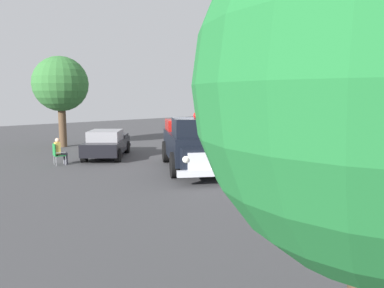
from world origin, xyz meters
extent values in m
plane|color=#424244|center=(0.00, 0.00, 0.00)|extent=(60.00, 60.00, 0.00)
cylinder|color=black|center=(-0.15, -1.91, 0.52)|extent=(0.82, 1.05, 1.04)
cylinder|color=black|center=(-1.85, -0.86, 0.52)|extent=(0.82, 1.05, 1.04)
cylinder|color=black|center=(1.69, 1.07, 0.52)|extent=(0.82, 1.05, 1.04)
cylinder|color=black|center=(-0.01, 2.12, 0.52)|extent=(0.82, 1.05, 1.04)
cube|color=black|center=(-0.08, 0.11, 1.05)|extent=(4.36, 5.27, 1.10)
cube|color=black|center=(-1.58, -2.32, 0.92)|extent=(1.97, 1.69, 0.84)
cube|color=black|center=(-0.69, -0.87, 1.95)|extent=(2.51, 2.44, 0.76)
cube|color=#B21914|center=(0.73, 1.43, 1.80)|extent=(2.56, 2.48, 0.60)
cube|color=silver|center=(-1.81, -2.70, 0.92)|extent=(1.29, 0.86, 0.64)
cube|color=silver|center=(-1.87, -2.79, 0.50)|extent=(2.01, 1.35, 0.24)
sphere|color=white|center=(-1.15, -3.11, 1.00)|extent=(0.36, 0.36, 0.26)
sphere|color=white|center=(-2.48, -2.29, 1.00)|extent=(0.36, 0.36, 0.26)
sphere|color=red|center=(-0.69, -0.87, 2.45)|extent=(0.39, 0.39, 0.28)
cylinder|color=black|center=(-1.22, 6.94, 0.34)|extent=(0.64, 0.69, 0.68)
cylinder|color=black|center=(0.04, 5.88, 0.34)|extent=(0.64, 0.69, 0.68)
cylinder|color=black|center=(-3.09, 4.72, 0.34)|extent=(0.64, 0.69, 0.68)
cylinder|color=black|center=(-1.83, 3.66, 0.34)|extent=(0.64, 0.69, 0.68)
cube|color=black|center=(-1.52, 5.30, 0.62)|extent=(4.08, 4.37, 0.64)
cube|color=black|center=(-0.59, 6.41, 0.98)|extent=(2.16, 2.13, 0.20)
cube|color=#99999E|center=(-1.72, 5.07, 1.18)|extent=(2.42, 2.46, 0.56)
cube|color=silver|center=(-0.12, 6.97, 0.40)|extent=(1.56, 1.35, 0.20)
cylinder|color=#B7BABF|center=(-4.01, 5.02, 0.22)|extent=(0.03, 0.03, 0.44)
cylinder|color=#B7BABF|center=(-4.08, 4.59, 0.22)|extent=(0.03, 0.03, 0.44)
cylinder|color=#B7BABF|center=(-4.44, 5.09, 0.22)|extent=(0.03, 0.03, 0.44)
cylinder|color=#B7BABF|center=(-4.51, 4.66, 0.22)|extent=(0.03, 0.03, 0.44)
cube|color=#1E7F38|center=(-4.26, 4.84, 0.46)|extent=(0.55, 0.55, 0.04)
cube|color=#1E7F38|center=(-4.50, 4.88, 0.74)|extent=(0.12, 0.48, 0.56)
cube|color=#B7BABF|center=(-4.22, 5.07, 0.62)|extent=(0.44, 0.11, 0.03)
cube|color=#B7BABF|center=(-4.30, 4.60, 0.62)|extent=(0.44, 0.11, 0.03)
cylinder|color=#B7BABF|center=(2.52, -2.52, 0.22)|extent=(0.04, 0.04, 0.44)
cylinder|color=#B7BABF|center=(2.89, -2.28, 0.22)|extent=(0.04, 0.04, 0.44)
cylinder|color=#B7BABF|center=(2.76, -2.89, 0.22)|extent=(0.04, 0.04, 0.44)
cylinder|color=#B7BABF|center=(3.13, -2.65, 0.22)|extent=(0.04, 0.04, 0.44)
cube|color=orange|center=(2.82, -2.58, 0.46)|extent=(0.66, 0.66, 0.04)
cube|color=orange|center=(2.95, -2.78, 0.74)|extent=(0.42, 0.30, 0.56)
cube|color=#B7BABF|center=(2.62, -2.71, 0.62)|extent=(0.27, 0.39, 0.03)
cube|color=#B7BABF|center=(3.02, -2.45, 0.62)|extent=(0.27, 0.39, 0.03)
cylinder|color=#383842|center=(-3.98, 4.89, 0.23)|extent=(0.15, 0.15, 0.45)
cylinder|color=#383842|center=(-4.01, 4.69, 0.23)|extent=(0.15, 0.15, 0.45)
cube|color=#383842|center=(-4.13, 4.92, 0.51)|extent=(0.46, 0.22, 0.13)
cube|color=#383842|center=(-4.17, 4.72, 0.51)|extent=(0.46, 0.22, 0.13)
cube|color=gold|center=(-4.35, 4.85, 0.81)|extent=(0.28, 0.43, 0.54)
sphere|color=beige|center=(-4.33, 4.85, 1.18)|extent=(0.25, 0.25, 0.22)
cylinder|color=#2D334C|center=(4.85, -0.80, 0.44)|extent=(0.19, 0.19, 0.88)
cylinder|color=#2D334C|center=(4.65, -0.72, 0.44)|extent=(0.19, 0.19, 0.88)
cube|color=#1E478C|center=(4.75, -0.76, 1.16)|extent=(0.49, 0.39, 0.56)
cylinder|color=#1E478C|center=(5.00, -0.85, 1.10)|extent=(0.13, 0.13, 0.60)
cylinder|color=#1E478C|center=(4.50, -0.66, 1.10)|extent=(0.13, 0.13, 0.60)
sphere|color=beige|center=(4.75, -0.76, 1.56)|extent=(0.30, 0.30, 0.23)
cylinder|color=brown|center=(-1.70, 10.72, 1.39)|extent=(0.47, 0.47, 2.78)
sphere|color=#357536|center=(-1.70, 10.72, 3.97)|extent=(3.42, 3.42, 3.42)
camera|label=1|loc=(-10.86, -12.18, 3.31)|focal=34.45mm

